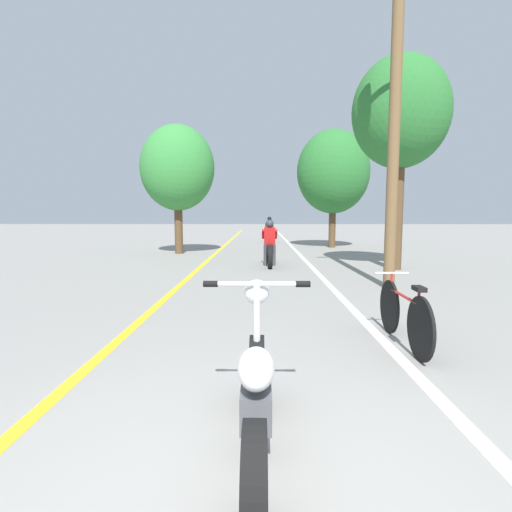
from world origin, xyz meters
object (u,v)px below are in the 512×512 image
(motorcycle_foreground, at_px, (256,392))
(motorcycle_rider_far, at_px, (269,232))
(roadside_tree_right_far, at_px, (333,172))
(roadside_tree_left, at_px, (177,168))
(utility_pole, at_px, (395,104))
(roadside_tree_right_near, at_px, (401,114))
(motorcycle_rider_lead, at_px, (270,248))
(bicycle_parked, at_px, (404,314))

(motorcycle_foreground, bearing_deg, motorcycle_rider_far, 88.43)
(roadside_tree_right_far, bearing_deg, roadside_tree_left, -155.85)
(motorcycle_foreground, bearing_deg, roadside_tree_right_far, 78.18)
(utility_pole, relative_size, roadside_tree_right_near, 1.27)
(motorcycle_foreground, distance_m, motorcycle_rider_far, 20.00)
(roadside_tree_right_near, xyz_separation_m, motorcycle_rider_lead, (-3.58, 0.86, -3.79))
(roadside_tree_right_near, relative_size, motorcycle_rider_lead, 2.73)
(motorcycle_rider_lead, bearing_deg, bicycle_parked, -79.14)
(motorcycle_foreground, relative_size, motorcycle_rider_far, 0.94)
(motorcycle_rider_far, bearing_deg, bicycle_parked, -86.12)
(motorcycle_foreground, height_order, motorcycle_rider_far, motorcycle_rider_far)
(utility_pole, xyz_separation_m, motorcycle_rider_far, (-2.25, 14.00, -3.29))
(roadside_tree_right_near, distance_m, roadside_tree_left, 8.50)
(motorcycle_foreground, xyz_separation_m, motorcycle_rider_lead, (0.32, 9.69, 0.13))
(roadside_tree_left, xyz_separation_m, motorcycle_foreground, (3.23, -13.37, -2.95))
(roadside_tree_right_far, relative_size, roadside_tree_left, 1.08)
(utility_pole, xyz_separation_m, roadside_tree_right_near, (1.10, 2.85, 0.50))
(utility_pole, height_order, roadside_tree_right_near, utility_pole)
(roadside_tree_left, bearing_deg, roadside_tree_right_far, 24.15)
(roadside_tree_right_near, xyz_separation_m, motorcycle_foreground, (-3.90, -8.83, -3.92))
(utility_pole, relative_size, motorcycle_rider_far, 3.57)
(roadside_tree_left, xyz_separation_m, motorcycle_rider_far, (3.78, 6.62, -2.82))
(motorcycle_foreground, relative_size, bicycle_parked, 1.13)
(utility_pole, xyz_separation_m, motorcycle_rider_lead, (-2.48, 3.70, -3.29))
(motorcycle_foreground, bearing_deg, utility_pole, 64.94)
(motorcycle_foreground, xyz_separation_m, motorcycle_rider_far, (0.55, 19.99, 0.13))
(utility_pole, bearing_deg, roadside_tree_right_far, 86.56)
(roadside_tree_left, height_order, bicycle_parked, roadside_tree_left)
(roadside_tree_right_far, distance_m, motorcycle_rider_lead, 7.94)
(roadside_tree_left, bearing_deg, motorcycle_foreground, -76.42)
(bicycle_parked, bearing_deg, motorcycle_foreground, -128.67)
(roadside_tree_right_far, height_order, motorcycle_rider_lead, roadside_tree_right_far)
(roadside_tree_left, bearing_deg, motorcycle_rider_lead, -46.07)
(motorcycle_rider_lead, xyz_separation_m, motorcycle_rider_far, (0.23, 10.30, 0.00))
(utility_pole, bearing_deg, bicycle_parked, -105.39)
(utility_pole, relative_size, motorcycle_foreground, 3.80)
(motorcycle_rider_far, relative_size, bicycle_parked, 1.20)
(motorcycle_foreground, relative_size, motorcycle_rider_lead, 0.91)
(roadside_tree_right_far, distance_m, motorcycle_foreground, 17.00)
(roadside_tree_left, distance_m, motorcycle_rider_lead, 5.84)
(utility_pole, distance_m, roadside_tree_right_far, 10.39)
(roadside_tree_right_far, relative_size, motorcycle_rider_lead, 2.53)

